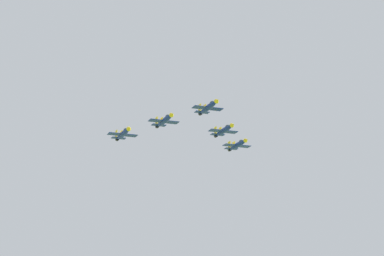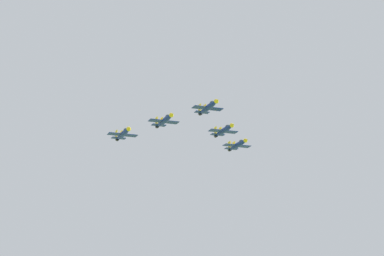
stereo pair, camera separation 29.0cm
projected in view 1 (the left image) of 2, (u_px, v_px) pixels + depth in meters
jet_lead at (208, 107)px, 225.88m from camera, size 15.60×10.36×3.48m
jet_left_wingman at (224, 130)px, 240.01m from camera, size 15.66×10.40×3.49m
jet_right_wingman at (164, 120)px, 233.13m from camera, size 16.00×10.58×3.54m
jet_left_outer at (238, 145)px, 254.75m from camera, size 15.85×10.54×3.54m
jet_right_outer at (123, 134)px, 240.29m from camera, size 16.09×10.65×3.57m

